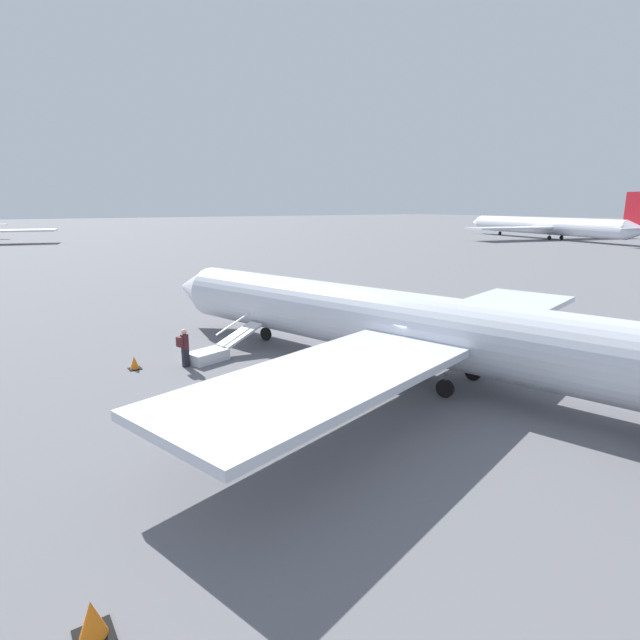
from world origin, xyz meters
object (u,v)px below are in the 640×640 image
object	(u,v)px
airplane_far_center	(545,226)
passenger	(184,345)
boarding_stairs	(214,351)
airplane_main	(426,328)

from	to	relation	value
airplane_far_center	passenger	xyz separation A→B (m)	(-42.39, 95.50, -1.82)
boarding_stairs	airplane_far_center	bearing A→B (deg)	8.99
boarding_stairs	passenger	xyz separation A→B (m)	(-0.33, 1.54, 0.62)
passenger	airplane_far_center	bearing A→B (deg)	8.81
airplane_far_center	boarding_stairs	size ratio (longest dim) A/B	12.05
airplane_far_center	boarding_stairs	bearing A→B (deg)	129.30
boarding_stairs	passenger	distance (m)	1.69
airplane_far_center	boarding_stairs	distance (m)	102.97
airplane_main	boarding_stairs	size ratio (longest dim) A/B	7.86
airplane_main	boarding_stairs	world-z (taller)	airplane_main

